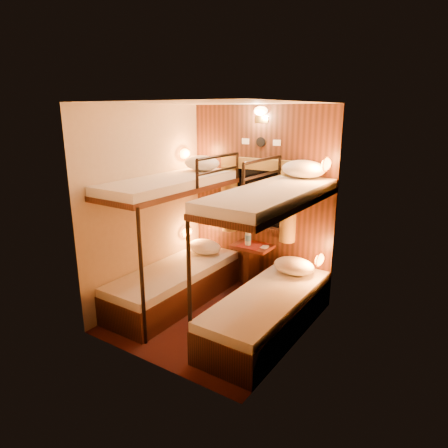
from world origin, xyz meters
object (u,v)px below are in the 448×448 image
Objects in this scene: table at (252,262)px; bunk_left at (175,260)px; bunk_right at (269,284)px; bottle_left at (248,237)px; bottle_right at (248,237)px.

bunk_left is at bearing -129.67° from table.
bunk_right reaches higher than bottle_left.
table is 2.46× the size of bottle_left.
bottle_left is at bearing 13.90° from bottle_right.
bottle_right is (-0.05, -0.03, 0.35)m from table.
bottle_right is (-0.69, 0.75, 0.20)m from bunk_right.
bottle_left reaches higher than table.
bunk_right is (1.30, 0.00, 0.00)m from bunk_left.
table is at bearing 129.67° from bunk_right.
table is 2.49× the size of bottle_right.
bunk_right is at bearing 0.00° from bunk_left.
bottle_right is at bearing 132.89° from bunk_right.
bunk_left reaches higher than bottle_right.
table is (-0.65, 0.78, -0.14)m from bunk_right.
bottle_left reaches higher than bottle_right.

